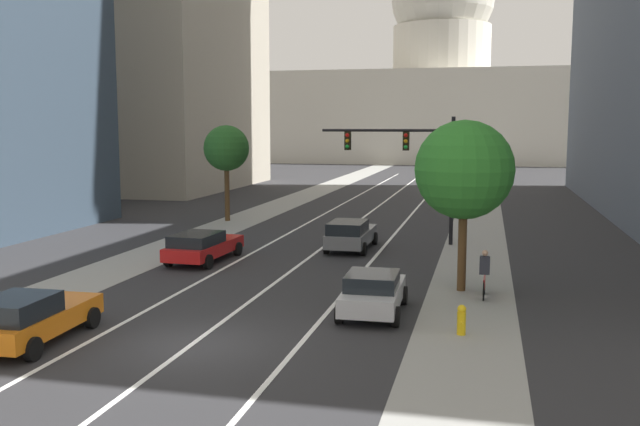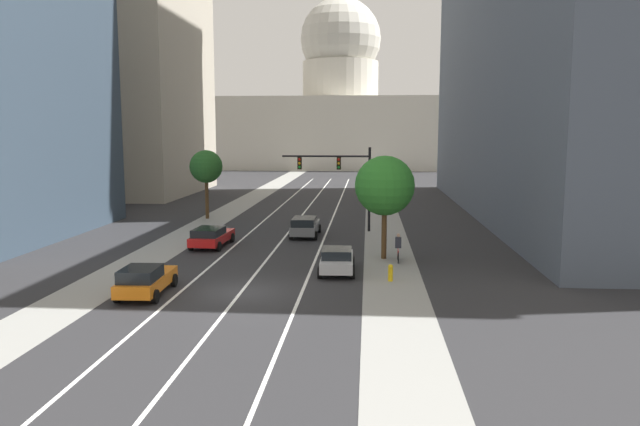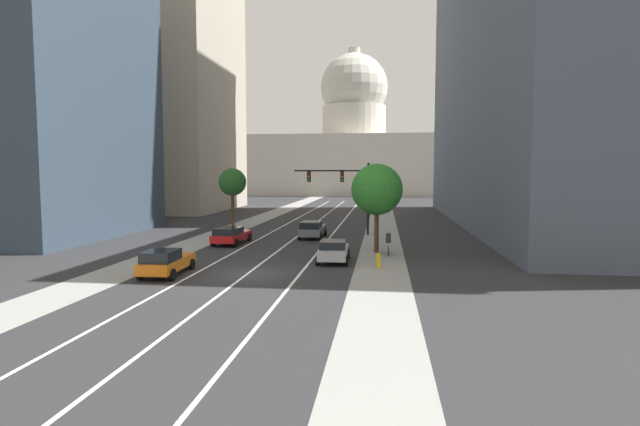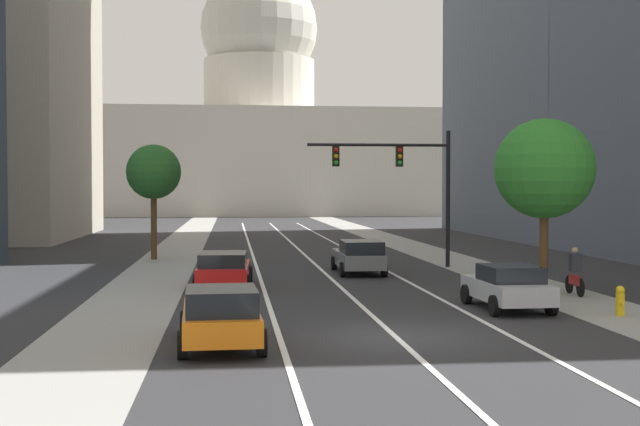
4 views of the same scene
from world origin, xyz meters
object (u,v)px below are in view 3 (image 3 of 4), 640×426
at_px(car_red, 231,235).
at_px(street_tree_far_right, 377,190).
at_px(fire_hydrant, 379,260).
at_px(capitol_building, 354,148).
at_px(car_orange, 165,262).
at_px(traffic_signal_mast, 345,185).
at_px(car_gray, 312,229).
at_px(cyclist, 388,243).
at_px(car_silver, 333,250).
at_px(street_tree_near_left, 232,182).

xyz_separation_m(car_red, street_tree_far_right, (11.57, -2.90, 3.76)).
relative_size(car_red, fire_hydrant, 5.35).
bearing_deg(capitol_building, car_orange, -92.46).
bearing_deg(traffic_signal_mast, car_gray, -133.89).
distance_m(car_red, traffic_signal_mast, 11.81).
bearing_deg(traffic_signal_mast, fire_hydrant, -78.33).
distance_m(traffic_signal_mast, cyclist, 12.21).
bearing_deg(car_red, car_orange, -177.24).
bearing_deg(capitol_building, car_silver, -87.39).
distance_m(fire_hydrant, street_tree_far_right, 6.92).
relative_size(car_red, car_gray, 1.04).
height_order(car_silver, cyclist, cyclist).
bearing_deg(capitol_building, street_tree_far_right, -85.65).
xyz_separation_m(car_red, street_tree_near_left, (-3.81, 13.04, 3.90)).
bearing_deg(car_silver, fire_hydrant, -121.21).
relative_size(capitol_building, traffic_signal_mast, 7.89).
distance_m(car_red, cyclist, 12.96).
xyz_separation_m(car_silver, traffic_signal_mast, (-0.36, 14.10, 3.83)).
bearing_deg(street_tree_far_right, car_silver, -124.02).
height_order(car_gray, street_tree_far_right, street_tree_far_right).
relative_size(capitol_building, street_tree_near_left, 8.88).
height_order(car_gray, fire_hydrant, car_gray).
bearing_deg(street_tree_far_right, cyclist, -45.38).
xyz_separation_m(car_silver, cyclist, (3.52, 3.14, 0.11)).
xyz_separation_m(capitol_building, car_silver, (4.44, -97.57, -11.04)).
xyz_separation_m(car_red, fire_hydrant, (11.78, -8.52, -0.27)).
height_order(car_silver, street_tree_near_left, street_tree_near_left).
distance_m(car_silver, fire_hydrant, 3.34).
relative_size(car_silver, fire_hydrant, 4.50).
bearing_deg(capitol_building, street_tree_near_left, -96.07).
relative_size(car_gray, traffic_signal_mast, 0.68).
xyz_separation_m(car_orange, cyclist, (12.39, 8.46, 0.08)).
relative_size(car_red, street_tree_near_left, 0.79).
distance_m(capitol_building, traffic_signal_mast, 83.89).
xyz_separation_m(car_gray, car_silver, (2.96, -11.39, -0.06)).
bearing_deg(traffic_signal_mast, car_orange, -113.66).
relative_size(car_gray, street_tree_near_left, 0.77).
bearing_deg(street_tree_near_left, capitol_building, 83.93).
xyz_separation_m(capitol_building, cyclist, (7.96, -94.44, -10.93)).
relative_size(car_red, traffic_signal_mast, 0.71).
bearing_deg(car_silver, street_tree_far_right, -35.63).
height_order(capitol_building, traffic_signal_mast, capitol_building).
bearing_deg(fire_hydrant, street_tree_near_left, 125.88).
height_order(car_gray, car_silver, car_gray).
distance_m(car_silver, traffic_signal_mast, 14.61).
relative_size(car_silver, street_tree_far_right, 0.65).
bearing_deg(car_orange, cyclist, -57.91).
relative_size(traffic_signal_mast, cyclist, 4.01).
bearing_deg(traffic_signal_mast, cyclist, -70.54).
xyz_separation_m(fire_hydrant, cyclist, (0.62, 4.78, 0.39)).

